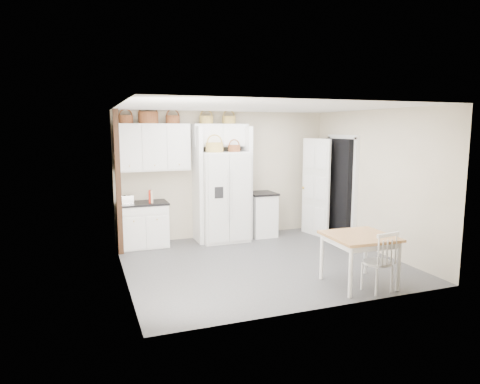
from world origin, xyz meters
name	(u,v)px	position (x,y,z in m)	size (l,w,h in m)	color
floor	(262,262)	(0.00, 0.00, 0.00)	(4.50, 4.50, 0.00)	#3E3D41
ceiling	(263,107)	(0.00, 0.00, 2.60)	(4.50, 4.50, 0.00)	white
wall_back	(224,175)	(0.00, 2.00, 1.30)	(4.50, 4.50, 0.00)	beige
wall_left	(122,194)	(-2.25, 0.00, 1.30)	(4.00, 4.00, 0.00)	beige
wall_right	(375,181)	(2.25, 0.00, 1.30)	(4.00, 4.00, 0.00)	beige
refrigerator	(223,196)	(-0.15, 1.63, 0.90)	(0.93, 0.75, 1.80)	silver
base_cab_left	(144,226)	(-1.74, 1.70, 0.41)	(0.89, 0.56, 0.83)	white
base_cab_right	(262,215)	(0.72, 1.70, 0.44)	(0.50, 0.61, 0.89)	white
dining_table	(359,260)	(0.91, -1.45, 0.37)	(0.89, 0.89, 0.74)	#A4703C
windsor_chair	(377,262)	(1.00, -1.75, 0.42)	(0.41, 0.37, 0.83)	white
counter_left	(143,203)	(-1.74, 1.70, 0.84)	(0.93, 0.60, 0.04)	black
counter_right	(262,193)	(0.72, 1.70, 0.91)	(0.54, 0.65, 0.04)	black
toaster	(127,200)	(-2.03, 1.64, 0.94)	(0.23, 0.13, 0.16)	silver
cookbook_red	(150,197)	(-1.61, 1.62, 0.98)	(0.03, 0.16, 0.24)	#B11F0E
cookbook_cream	(151,197)	(-1.59, 1.62, 0.98)	(0.03, 0.16, 0.24)	beige
basket_upper_a	(126,119)	(-1.98, 1.83, 2.42)	(0.26, 0.26, 0.15)	brown
basket_upper_b	(148,118)	(-1.57, 1.83, 2.46)	(0.37, 0.37, 0.22)	brown
basket_upper_c	(173,120)	(-1.10, 1.83, 2.43)	(0.27, 0.27, 0.16)	brown
basket_bridge_a	(206,120)	(-0.43, 1.83, 2.43)	(0.28, 0.28, 0.15)	olive
basket_bridge_b	(229,120)	(0.04, 1.83, 2.43)	(0.27, 0.27, 0.16)	olive
basket_fridge_a	(215,147)	(-0.35, 1.53, 1.90)	(0.34, 0.34, 0.18)	olive
basket_fridge_b	(234,148)	(0.05, 1.53, 1.87)	(0.24, 0.24, 0.13)	brown
upper_cabinet	(153,147)	(-1.50, 1.83, 1.90)	(1.40, 0.34, 0.90)	white
bridge_cabinet	(220,135)	(-0.15, 1.83, 2.12)	(1.12, 0.34, 0.45)	white
fridge_panel_left	(198,185)	(-0.66, 1.70, 1.15)	(0.08, 0.60, 2.30)	white
fridge_panel_right	(246,183)	(0.36, 1.70, 1.15)	(0.08, 0.60, 2.30)	white
trim_post	(118,183)	(-2.20, 1.35, 1.30)	(0.09, 0.09, 2.60)	black
doorway_void	(339,189)	(2.16, 1.00, 1.02)	(0.18, 0.85, 2.05)	black
door_slab	(316,188)	(1.80, 1.33, 1.02)	(0.80, 0.04, 2.05)	white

